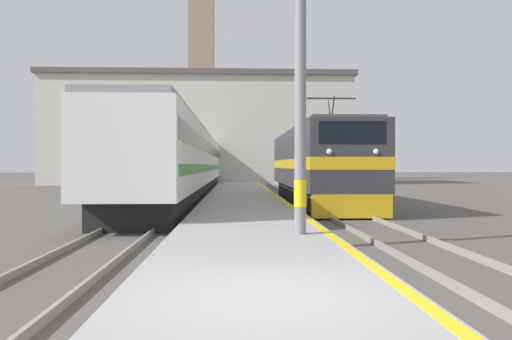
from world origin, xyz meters
The scene contains 9 objects.
ground_plane centered at (0.00, 30.00, 0.00)m, with size 200.00×200.00×0.00m, color #514C47.
platform centered at (0.00, 25.00, 0.18)m, with size 3.67×140.00×0.37m.
rail_track_near centered at (3.59, 25.00, 0.03)m, with size 2.84×140.00×0.16m.
rail_track_far centered at (-3.33, 25.00, 0.03)m, with size 2.83×140.00×0.16m.
locomotive_train centered at (3.59, 18.42, 1.90)m, with size 2.92×15.28×4.68m.
passenger_train centered at (-3.33, 32.05, 2.12)m, with size 2.92×50.16×3.93m.
catenary_mast centered at (1.16, 5.15, 4.45)m, with size 2.83×0.28×8.17m.
clock_tower centered at (-4.50, 56.14, 14.99)m, with size 3.81×3.81×28.61m.
station_building centered at (-3.96, 46.16, 5.52)m, with size 30.55×10.32×11.00m.
Camera 1 is at (-0.38, -5.80, 1.88)m, focal length 35.00 mm.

